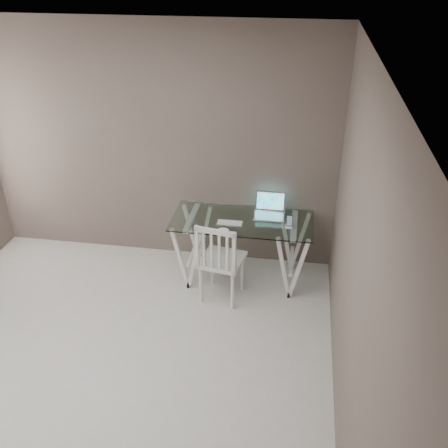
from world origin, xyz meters
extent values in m
plane|color=beige|center=(0.00, 0.00, 0.00)|extent=(4.50, 4.50, 0.00)
cube|color=white|center=(0.00, 0.00, 2.70)|extent=(4.00, 4.50, 0.02)
cube|color=#62544D|center=(0.00, 2.25, 1.35)|extent=(4.00, 0.02, 2.70)
cube|color=#62544D|center=(2.00, 0.00, 1.35)|extent=(0.02, 4.50, 2.70)
cube|color=silver|center=(1.01, 1.83, 0.74)|extent=(1.50, 0.70, 0.01)
cube|color=white|center=(0.46, 1.83, 0.36)|extent=(0.24, 0.62, 0.72)
cube|color=white|center=(1.56, 1.83, 0.36)|extent=(0.24, 0.62, 0.72)
cube|color=silver|center=(0.85, 1.47, 0.46)|extent=(0.49, 0.49, 0.04)
cylinder|color=silver|center=(0.65, 1.33, 0.22)|extent=(0.04, 0.04, 0.44)
cylinder|color=silver|center=(0.99, 1.27, 0.22)|extent=(0.04, 0.04, 0.44)
cylinder|color=silver|center=(0.71, 1.67, 0.22)|extent=(0.04, 0.04, 0.44)
cylinder|color=silver|center=(1.05, 1.61, 0.22)|extent=(0.04, 0.04, 0.44)
cube|color=silver|center=(0.82, 1.27, 0.70)|extent=(0.43, 0.10, 0.48)
cube|color=silver|center=(1.29, 1.95, 0.75)|extent=(0.32, 0.23, 0.01)
cube|color=#19D899|center=(1.29, 2.08, 0.87)|extent=(0.32, 0.06, 0.21)
cube|color=silver|center=(0.89, 1.73, 0.75)|extent=(0.28, 0.12, 0.01)
ellipsoid|color=white|center=(0.85, 1.55, 0.76)|extent=(0.12, 0.07, 0.04)
cube|color=white|center=(1.51, 1.74, 0.75)|extent=(0.07, 0.07, 0.02)
cube|color=black|center=(1.51, 1.75, 0.82)|extent=(0.06, 0.03, 0.12)
camera|label=1|loc=(1.55, -2.78, 3.32)|focal=40.00mm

